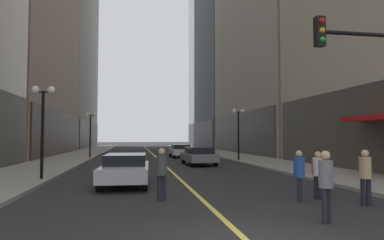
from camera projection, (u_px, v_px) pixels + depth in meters
name	position (u px, v px, depth m)	size (l,w,h in m)	color
ground_plane	(153.00, 154.00, 40.47)	(200.00, 200.00, 0.00)	#262628
sidewalk_left	(81.00, 154.00, 39.08)	(4.50, 78.00, 0.15)	gray
sidewalk_right	(220.00, 153.00, 41.86)	(4.50, 78.00, 0.15)	gray
lane_centre_stripe	(153.00, 154.00, 40.47)	(0.16, 70.00, 0.01)	#E5D64C
car_silver	(126.00, 168.00, 14.55)	(2.14, 4.74, 1.32)	#B7B7BC
car_grey	(199.00, 155.00, 24.86)	(2.11, 4.51, 1.32)	slate
car_white	(180.00, 150.00, 34.22)	(1.86, 4.52, 1.32)	silver
pedestrian_in_grey_suit	(326.00, 181.00, 8.11)	(0.46, 0.46, 1.73)	black
pedestrian_in_white_shirt	(318.00, 171.00, 11.21)	(0.48, 0.48, 1.59)	black
pedestrian_in_blue_hoodie	(299.00, 172.00, 10.74)	(0.46, 0.46, 1.63)	black
pedestrian_in_tan_trench	(365.00, 173.00, 10.13)	(0.44, 0.44, 1.68)	black
pedestrian_with_orange_bag	(162.00, 170.00, 10.98)	(0.34, 0.34, 1.70)	black
street_lamp_left_near	(43.00, 111.00, 15.59)	(1.06, 0.36, 4.43)	black
street_lamp_left_far	(90.00, 125.00, 32.48)	(1.06, 0.36, 4.43)	black
street_lamp_right_mid	(238.00, 123.00, 28.30)	(1.06, 0.36, 4.43)	black
fire_hydrant_right	(314.00, 169.00, 17.27)	(0.28, 0.28, 0.80)	red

